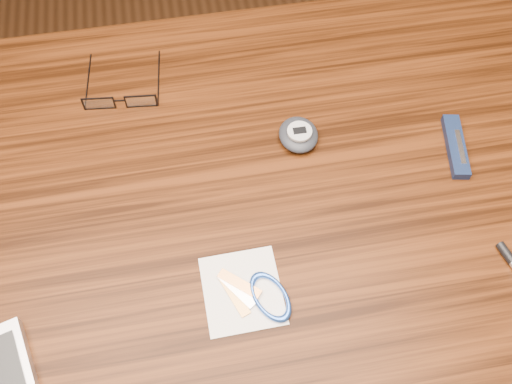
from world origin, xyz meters
The scene contains 7 objects.
ground centered at (0.00, 0.00, 0.00)m, with size 3.80×3.80×0.00m, color #472814.
desk centered at (0.00, 0.00, 0.65)m, with size 1.00×0.70×0.75m.
eyeglasses centered at (-0.13, 0.19, 0.76)m, with size 0.11×0.12×0.02m.
pda_phone centered at (-0.27, -0.18, 0.76)m, with size 0.10×0.14×0.02m.
pedometer centered at (0.10, 0.08, 0.76)m, with size 0.05×0.06×0.02m.
notepad_keys centered at (0.01, -0.12, 0.75)m, with size 0.11×0.10×0.01m.
pocket_knife centered at (0.31, 0.03, 0.76)m, with size 0.04×0.10×0.01m.
Camera 1 is at (-0.03, -0.36, 1.37)m, focal length 40.00 mm.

